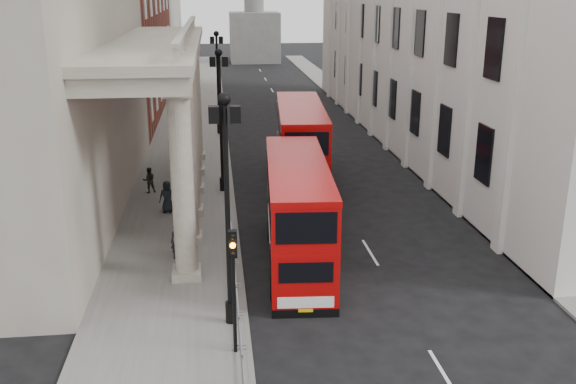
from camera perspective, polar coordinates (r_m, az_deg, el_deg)
The scene contains 15 objects.
sidewalk_west at distance 48.24m, azimuth -8.87°, elevation 3.53°, with size 6.00×140.00×0.12m, color slate.
sidewalk_east at distance 50.30m, azimuth 10.30°, elevation 4.03°, with size 3.00×140.00×0.12m, color slate.
kerb at distance 48.20m, azimuth -5.36°, elevation 3.66°, with size 0.20×140.00×0.14m, color slate.
portico_building at distance 36.52m, azimuth -21.90°, elevation 7.49°, with size 9.00×28.00×12.00m, color gray.
west_building_far at distance 97.28m, azimuth -12.73°, elevation 16.24°, with size 9.00×30.00×20.00m, color gray.
lamp_post_south at distance 21.85m, azimuth -5.44°, elevation -0.37°, with size 1.05×0.44×8.32m.
lamp_post_mid at distance 37.40m, azimuth -6.03°, elevation 7.17°, with size 1.05×0.44×8.32m.
lamp_post_north at distance 53.22m, azimuth -6.28°, elevation 10.26°, with size 1.05×0.44×8.32m.
traffic_light at distance 20.62m, azimuth -4.88°, elevation -6.87°, with size 0.28×0.33×4.30m.
crowd_barriers at distance 21.95m, azimuth -4.34°, elevation -12.39°, with size 0.50×18.75×1.10m.
bus_near at distance 27.98m, azimuth 0.84°, elevation -1.72°, with size 3.23×10.64×4.53m.
bus_far at distance 39.67m, azimuth 1.14°, elevation 4.36°, with size 3.58×11.43×4.86m.
pedestrian_a at distance 28.95m, azimuth -9.83°, elevation -4.37°, with size 0.58×0.38×1.60m, color black.
pedestrian_b at distance 38.62m, azimuth -12.25°, elevation 1.04°, with size 0.74×0.58×1.52m, color black.
pedestrian_c at distance 34.96m, azimuth -10.68°, elevation -0.42°, with size 0.85×0.55×1.74m, color black.
Camera 1 is at (-0.90, -16.79, 11.63)m, focal length 40.00 mm.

